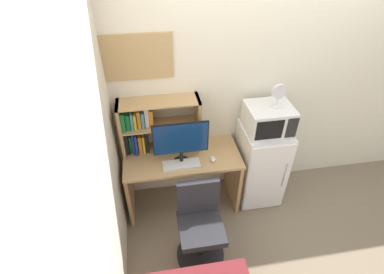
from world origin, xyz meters
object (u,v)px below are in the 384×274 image
Objects in this scene: mini_fridge at (260,164)px; microwave at (268,119)px; computer_mouse at (213,159)px; desk_fan at (279,94)px; monitor at (181,140)px; hutch_bookshelf at (148,125)px; desk_chair at (200,228)px; keyboard at (181,164)px; wall_corkboard at (128,58)px.

microwave is at bearing 89.96° from mini_fridge.
computer_mouse is 0.18× the size of microwave.
microwave is 1.85× the size of desk_fan.
microwave is at bearing 6.84° from monitor.
desk_chair is (0.39, -0.81, -0.65)m from hutch_bookshelf.
keyboard is 0.47× the size of wall_corkboard.
desk_chair reaches higher than keyboard.
desk_fan reaches higher than computer_mouse.
desk_chair is (-0.81, -0.65, -0.09)m from mini_fridge.
computer_mouse is (0.31, -0.03, -0.26)m from monitor.
monitor is at bearing -173.35° from mini_fridge.
wall_corkboard reaches higher than desk_fan.
mini_fridge is at bearing -11.16° from wall_corkboard.
mini_fridge is at bearing 177.66° from desk_fan.
wall_corkboard reaches higher than computer_mouse.
monitor reaches higher than mini_fridge.
mini_fridge reaches higher than computer_mouse.
hutch_bookshelf is 0.68m from wall_corkboard.
keyboard is (0.29, -0.30, -0.29)m from hutch_bookshelf.
mini_fridge is (0.90, 0.15, -0.26)m from keyboard.
mini_fridge is at bearing -7.41° from hutch_bookshelf.
computer_mouse is at bearing -166.96° from microwave.
desk_fan is at bearing -7.19° from hutch_bookshelf.
hutch_bookshelf is at bearing 133.83° from keyboard.
computer_mouse is at bearing -168.47° from desk_fan.
desk_fan reaches higher than mini_fridge.
monitor is 0.83m from desk_chair.
monitor is at bearing 174.95° from computer_mouse.
keyboard is 4.60× the size of computer_mouse.
microwave is at bearing 174.46° from desk_fan.
monitor is 1.45× the size of keyboard.
desk_fan is at bearing 8.74° from keyboard.
mini_fridge is 3.89× the size of desk_fan.
monitor is at bearing -42.05° from wall_corkboard.
computer_mouse is 0.10× the size of wall_corkboard.
desk_fan is at bearing 11.53° from computer_mouse.
desk_chair is 1.67m from wall_corkboard.
microwave is 1.46m from wall_corkboard.
desk_fan is at bearing -5.54° from microwave.
wall_corkboard is at bearing 151.44° from computer_mouse.
hutch_bookshelf is 3.29× the size of desk_fan.
monitor is 2.20× the size of desk_fan.
keyboard is at bearing 100.99° from desk_chair.
desk_fan reaches higher than keyboard.
monitor is 0.27m from keyboard.
keyboard is 1.11m from wall_corkboard.
desk_chair is at bearing -79.01° from keyboard.
wall_corkboard reaches higher than monitor.
hutch_bookshelf reaches higher than microwave.
hutch_bookshelf reaches higher than monitor.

